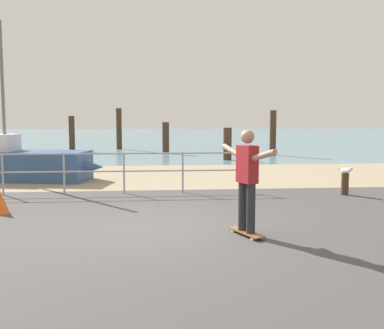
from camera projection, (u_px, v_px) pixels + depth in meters
The scene contains 15 objects.
ground_plane at pixel (167, 244), 7.05m from camera, with size 24.00×10.00×0.04m, color #474444.
beach_strip at pixel (159, 176), 14.98m from camera, with size 24.00×6.00×0.04m, color tan.
sea_surface at pixel (154, 137), 42.71m from camera, with size 72.00×50.00×0.04m, color slate.
railing_fence at pixel (64, 167), 11.33m from camera, with size 8.88×0.05×1.05m.
sailboat at pixel (20, 164), 13.83m from camera, with size 5.07×2.26×4.75m.
skateboard at pixel (246, 232), 7.46m from camera, with size 0.49×0.82×0.08m.
skateboarder at pixel (247, 175), 7.36m from camera, with size 0.63×1.37×1.65m.
bollard_short at pixel (345, 184), 11.28m from camera, with size 0.18×0.18×0.55m, color #422D1E.
seagull at pixel (346, 170), 11.23m from camera, with size 0.23×0.48×0.18m.
groyne_post_0 at pixel (72, 133), 25.81m from camera, with size 0.32×0.32×1.95m, color #422D1E.
groyne_post_1 at pixel (119, 129), 26.57m from camera, with size 0.32×0.32×2.39m, color #422D1E.
groyne_post_2 at pixel (166, 138), 23.64m from camera, with size 0.35×0.35×1.63m, color #422D1E.
groyne_post_3 at pixel (227, 144), 20.20m from camera, with size 0.37×0.37×1.44m, color #422D1E.
groyne_post_4 at pixel (273, 133), 22.47m from camera, with size 0.32×0.32×2.22m, color #422D1E.
traffic_cone at pixel (0, 202), 9.13m from camera, with size 0.36×0.36×0.50m, color #E55919.
Camera 1 is at (-0.23, -7.89, 1.95)m, focal length 42.99 mm.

